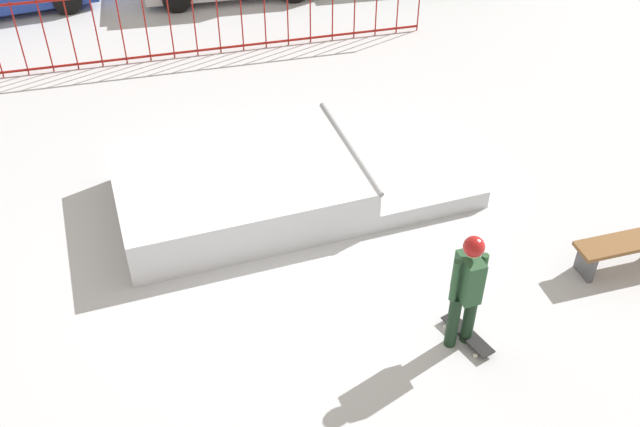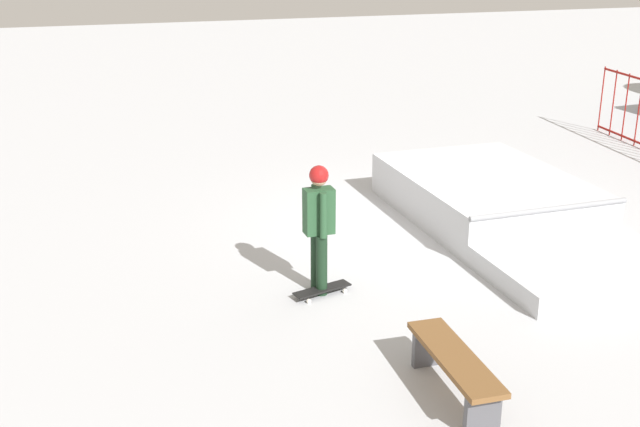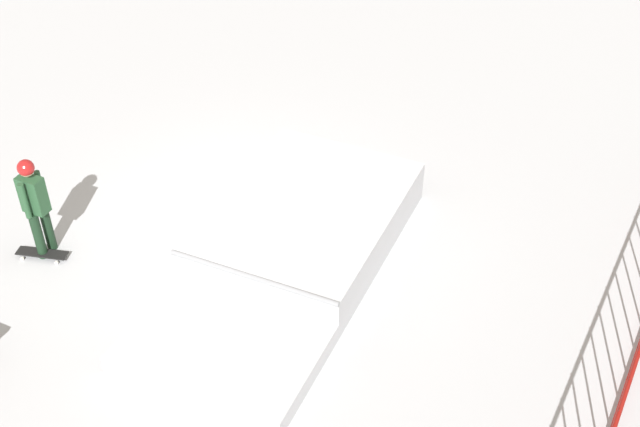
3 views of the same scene
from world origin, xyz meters
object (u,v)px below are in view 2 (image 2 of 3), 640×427
(skate_ramp, at_px, (501,206))
(skateboard, at_px, (322,289))
(park_bench, at_px, (454,365))
(skater, at_px, (319,219))

(skate_ramp, bearing_deg, skateboard, -66.07)
(skate_ramp, xyz_separation_m, park_bench, (4.40, -2.92, 0.04))
(skate_ramp, relative_size, park_bench, 3.42)
(skate_ramp, distance_m, skater, 3.91)
(skater, height_order, skateboard, skater)
(skater, distance_m, skateboard, 0.94)
(skate_ramp, distance_m, park_bench, 5.28)
(skater, relative_size, park_bench, 1.07)
(skate_ramp, distance_m, skateboard, 3.91)
(skateboard, distance_m, park_bench, 2.77)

